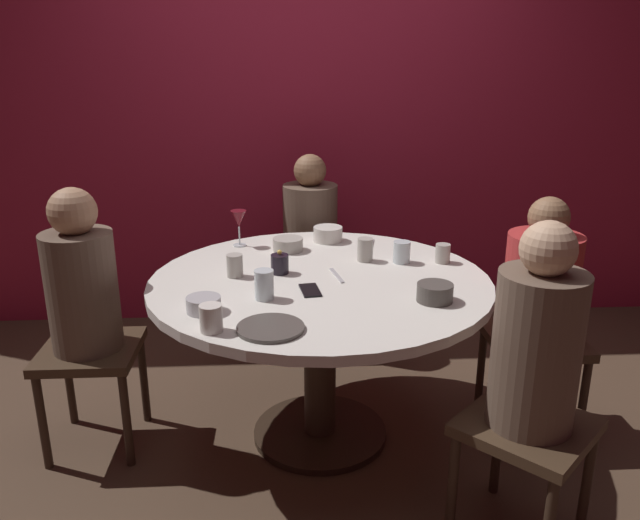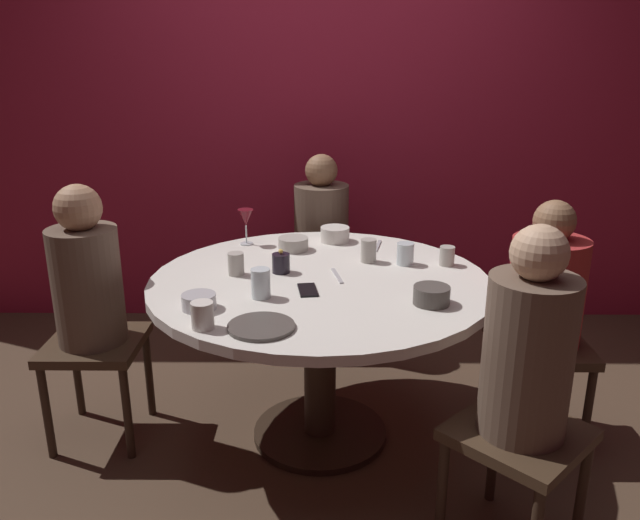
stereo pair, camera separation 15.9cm
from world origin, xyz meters
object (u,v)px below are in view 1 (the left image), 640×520
(dining_table, at_px, (320,310))
(bowl_serving_large, at_px, (204,304))
(seated_diner_front_right, at_px, (535,356))
(bowl_sauce_side, at_px, (328,234))
(candle_holder, at_px, (280,264))
(cup_near_candle, at_px, (443,253))
(bowl_salad_center, at_px, (435,293))
(cup_far_edge, at_px, (264,285))
(seated_diner_left, at_px, (83,293))
(seated_diner_right, at_px, (540,291))
(cup_beside_wine, at_px, (365,250))
(wine_glass, at_px, (239,220))
(cup_by_right_diner, at_px, (211,318))
(cell_phone, at_px, (310,290))
(seated_diner_back, at_px, (310,230))
(cup_center_front, at_px, (402,252))
(dinner_plate, at_px, (271,328))
(cup_by_left_diner, at_px, (235,266))
(bowl_small_white, at_px, (288,244))

(dining_table, bearing_deg, bowl_serving_large, -143.10)
(seated_diner_front_right, relative_size, bowl_sauce_side, 8.14)
(candle_holder, relative_size, cup_near_candle, 1.23)
(bowl_salad_center, bearing_deg, cup_far_edge, 174.76)
(bowl_salad_center, bearing_deg, seated_diner_front_right, -57.62)
(bowl_salad_center, distance_m, cup_near_candle, 0.47)
(seated_diner_left, bearing_deg, cup_near_candle, 6.49)
(bowl_serving_large, relative_size, bowl_salad_center, 0.92)
(seated_diner_left, height_order, bowl_salad_center, seated_diner_left)
(seated_diner_right, distance_m, cup_beside_wine, 0.78)
(wine_glass, height_order, cup_by_right_diner, wine_glass)
(seated_diner_left, distance_m, cell_phone, 0.94)
(seated_diner_back, bearing_deg, candle_holder, -10.56)
(candle_holder, xyz_separation_m, cup_center_front, (0.54, 0.11, 0.01))
(bowl_sauce_side, distance_m, cup_by_right_diner, 1.14)
(seated_diner_right, bearing_deg, bowl_serving_large, 13.42)
(wine_glass, distance_m, dinner_plate, 1.01)
(bowl_sauce_side, bearing_deg, seated_diner_front_right, -63.72)
(seated_diner_left, height_order, wine_glass, seated_diner_left)
(bowl_sauce_side, bearing_deg, cup_by_left_diner, -130.57)
(candle_holder, bearing_deg, cup_far_edge, -101.30)
(cup_near_candle, bearing_deg, cup_beside_wine, 172.67)
(cup_far_edge, bearing_deg, cup_near_candle, 26.63)
(seated_diner_front_right, xyz_separation_m, wine_glass, (-1.03, 1.15, 0.17))
(cell_phone, bearing_deg, cup_beside_wine, 46.35)
(cup_center_front, bearing_deg, bowl_salad_center, -84.69)
(dining_table, xyz_separation_m, cup_beside_wine, (0.22, 0.22, 0.20))
(cell_phone, height_order, bowl_serving_large, bowl_serving_large)
(bowl_small_white, relative_size, cup_by_left_diner, 1.49)
(seated_diner_left, distance_m, candle_holder, 0.82)
(wine_glass, relative_size, cup_far_edge, 1.52)
(seated_diner_front_right, height_order, bowl_salad_center, seated_diner_front_right)
(dining_table, relative_size, cup_by_left_diner, 14.86)
(cup_by_right_diner, bearing_deg, cup_center_front, 41.71)
(candle_holder, xyz_separation_m, wine_glass, (-0.20, 0.41, 0.09))
(bowl_serving_large, bearing_deg, wine_glass, 84.60)
(cup_far_edge, bearing_deg, cup_beside_wine, 44.78)
(candle_holder, height_order, cup_by_right_diner, candle_holder)
(bowl_salad_center, bearing_deg, cell_phone, 164.49)
(dining_table, height_order, cup_far_edge, cup_far_edge)
(seated_diner_left, bearing_deg, cup_far_edge, -16.15)
(seated_diner_front_right, distance_m, bowl_small_white, 1.33)
(bowl_sauce_side, distance_m, cup_far_edge, 0.81)
(wine_glass, bearing_deg, seated_diner_left, -141.72)
(wine_glass, height_order, cup_far_edge, wine_glass)
(dining_table, relative_size, seated_diner_back, 1.26)
(wine_glass, relative_size, cup_by_right_diner, 1.85)
(bowl_salad_center, xyz_separation_m, cup_far_edge, (-0.64, 0.06, 0.02))
(seated_diner_front_right, distance_m, wine_glass, 1.55)
(bowl_serving_large, height_order, bowl_sauce_side, bowl_sauce_side)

